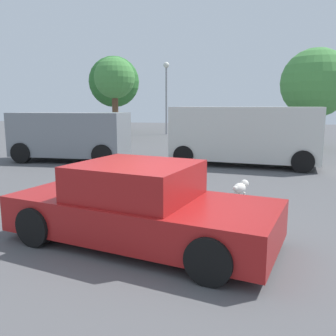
# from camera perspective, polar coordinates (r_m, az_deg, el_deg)

# --- Properties ---
(ground_plane) EXTENTS (80.00, 80.00, 0.00)m
(ground_plane) POSITION_cam_1_polar(r_m,az_deg,el_deg) (5.93, -1.64, -12.14)
(ground_plane) COLOR #515154
(sedan_foreground) EXTENTS (4.65, 2.78, 1.31)m
(sedan_foreground) POSITION_cam_1_polar(r_m,az_deg,el_deg) (5.89, -4.43, -6.14)
(sedan_foreground) COLOR maroon
(sedan_foreground) RESTS_ON ground_plane
(dog) EXTENTS (0.41, 0.57, 0.46)m
(dog) POSITION_cam_1_polar(r_m,az_deg,el_deg) (8.74, 11.50, -3.07)
(dog) COLOR white
(dog) RESTS_ON ground_plane
(van_white) EXTENTS (5.58, 2.84, 2.18)m
(van_white) POSITION_cam_1_polar(r_m,az_deg,el_deg) (13.78, 12.09, 5.35)
(van_white) COLOR silver
(van_white) RESTS_ON ground_plane
(suv_dark) EXTENTS (4.59, 2.19, 1.95)m
(suv_dark) POSITION_cam_1_polar(r_m,az_deg,el_deg) (14.97, -15.24, 5.14)
(suv_dark) COLOR gray
(suv_dark) RESTS_ON ground_plane
(light_post_mid) EXTENTS (0.44, 0.44, 5.45)m
(light_post_mid) POSITION_cam_1_polar(r_m,az_deg,el_deg) (27.91, -0.26, 13.14)
(light_post_mid) COLOR gray
(light_post_mid) RESTS_ON ground_plane
(tree_back_left) EXTENTS (4.15, 4.15, 6.24)m
(tree_back_left) POSITION_cam_1_polar(r_m,az_deg,el_deg) (30.87, -8.59, 13.40)
(tree_back_left) COLOR brown
(tree_back_left) RESTS_ON ground_plane
(tree_back_center) EXTENTS (3.48, 3.48, 5.08)m
(tree_back_center) POSITION_cam_1_polar(r_m,az_deg,el_deg) (20.06, 22.43, 12.35)
(tree_back_center) COLOR brown
(tree_back_center) RESTS_ON ground_plane
(tree_back_right) EXTENTS (2.67, 2.67, 5.34)m
(tree_back_right) POSITION_cam_1_polar(r_m,az_deg,el_deg) (24.30, -8.52, 13.87)
(tree_back_right) COLOR brown
(tree_back_right) RESTS_ON ground_plane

